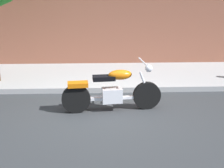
% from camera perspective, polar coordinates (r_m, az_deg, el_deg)
% --- Properties ---
extents(ground_plane, '(60.00, 60.00, 0.00)m').
position_cam_1_polar(ground_plane, '(6.66, -1.29, -5.75)').
color(ground_plane, '#303335').
extents(sidewalk, '(18.75, 2.73, 0.14)m').
position_cam_1_polar(sidewalk, '(9.26, -1.60, 1.52)').
color(sidewalk, '#A2A2A2').
rests_on(sidewalk, ground).
extents(motorcycle, '(2.23, 0.70, 1.13)m').
position_cam_1_polar(motorcycle, '(6.71, -0.03, -1.34)').
color(motorcycle, black).
rests_on(motorcycle, ground).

